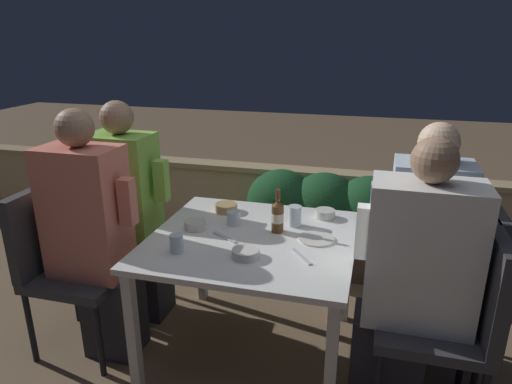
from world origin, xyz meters
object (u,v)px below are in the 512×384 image
chair_left_near (63,254)px  chair_right_near (458,308)px  chair_left_far (102,226)px  person_blue_shirt (417,250)px  beer_bottle (278,216)px  person_coral_top (94,237)px  person_white_polo (411,283)px  person_green_blouse (131,212)px  chair_right_far (459,273)px

chair_left_near → chair_right_near: (2.00, -0.00, 0.00)m
chair_left_near → chair_left_far: bearing=90.5°
person_blue_shirt → beer_bottle: size_ratio=5.59×
person_coral_top → beer_bottle: size_ratio=5.77×
chair_left_far → person_white_polo: bearing=-12.0°
person_blue_shirt → person_green_blouse: bearing=178.2°
person_coral_top → beer_bottle: bearing=16.8°
chair_left_near → person_blue_shirt: bearing=10.1°
chair_left_far → chair_right_far: (2.05, -0.05, 0.00)m
person_white_polo → chair_left_far: bearing=168.0°
person_white_polo → chair_right_near: bearing=0.0°
beer_bottle → chair_right_far: bearing=3.2°
person_coral_top → person_blue_shirt: bearing=11.4°
person_green_blouse → person_blue_shirt: size_ratio=1.02×
person_green_blouse → chair_right_near: (1.80, -0.38, -0.12)m
chair_left_far → person_coral_top: bearing=-61.1°
person_coral_top → chair_right_far: person_coral_top is taller
chair_right_near → person_blue_shirt: size_ratio=0.71×
chair_right_near → person_white_polo: size_ratio=0.71×
person_white_polo → person_blue_shirt: 0.33m
chair_left_near → chair_left_far: (-0.00, 0.38, 0.00)m
person_coral_top → beer_bottle: person_coral_top is taller
person_green_blouse → person_white_polo: size_ratio=1.02×
chair_right_far → person_blue_shirt: person_blue_shirt is taller
person_coral_top → chair_right_near: size_ratio=1.46×
chair_left_far → person_green_blouse: size_ratio=0.69×
chair_right_far → beer_bottle: bearing=-176.8°
person_white_polo → person_green_blouse: bearing=166.5°
chair_left_near → person_coral_top: (0.21, 0.00, 0.12)m
person_coral_top → person_white_polo: 1.59m
chair_right_near → beer_bottle: (-0.87, 0.28, 0.23)m
chair_left_far → person_blue_shirt: bearing=-1.6°
person_coral_top → person_white_polo: (1.59, -0.00, -0.03)m
person_green_blouse → person_blue_shirt: 1.64m
chair_right_near → person_white_polo: 0.23m
chair_right_far → chair_left_far: bearing=178.5°
chair_right_far → person_blue_shirt: (-0.21, -0.00, 0.10)m
person_coral_top → person_green_blouse: size_ratio=1.01×
chair_left_near → person_white_polo: 1.80m
chair_right_near → person_blue_shirt: (-0.16, 0.33, 0.10)m
chair_left_far → person_green_blouse: person_green_blouse is taller
chair_left_near → person_green_blouse: bearing=61.8°
chair_left_near → person_green_blouse: size_ratio=0.69×
person_coral_top → person_white_polo: person_coral_top is taller
chair_left_far → beer_bottle: beer_bottle is taller
person_coral_top → person_white_polo: size_ratio=1.03×
person_coral_top → person_green_blouse: 0.38m
person_white_polo → chair_right_far: (0.26, 0.33, -0.09)m
chair_left_near → person_white_polo: person_white_polo is taller
chair_left_near → person_coral_top: person_coral_top is taller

